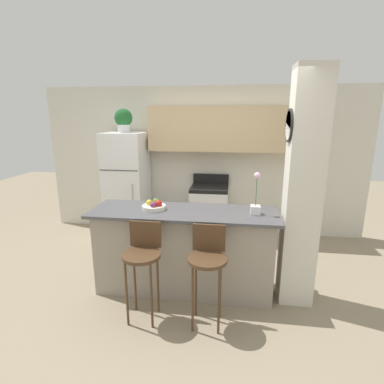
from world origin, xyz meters
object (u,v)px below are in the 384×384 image
at_px(orchid_vase, 256,202).
at_px(fruit_bowl, 154,206).
at_px(refrigerator, 127,185).
at_px(bar_stool_right, 208,260).
at_px(bar_stool_left, 143,256).
at_px(potted_plant_on_fridge, 124,120).
at_px(trash_bin, 156,231).
at_px(stove_range, 209,212).

distance_m(orchid_vase, fruit_bowl, 1.16).
height_order(refrigerator, bar_stool_right, refrigerator).
bearing_deg(fruit_bowl, bar_stool_left, -87.77).
height_order(refrigerator, bar_stool_left, refrigerator).
distance_m(refrigerator, potted_plant_on_fridge, 1.10).
height_order(refrigerator, trash_bin, refrigerator).
bearing_deg(orchid_vase, bar_stool_left, -153.66).
bearing_deg(bar_stool_left, fruit_bowl, 92.23).
xyz_separation_m(bar_stool_right, fruit_bowl, (-0.68, 0.58, 0.35)).
relative_size(potted_plant_on_fridge, trash_bin, 1.00).
height_order(stove_range, potted_plant_on_fridge, potted_plant_on_fridge).
distance_m(potted_plant_on_fridge, orchid_vase, 2.74).
height_order(fruit_bowl, trash_bin, fruit_bowl).
distance_m(refrigerator, stove_range, 1.49).
height_order(bar_stool_right, fruit_bowl, fruit_bowl).
bearing_deg(bar_stool_right, trash_bin, 118.32).
relative_size(stove_range, orchid_vase, 2.27).
relative_size(bar_stool_right, trash_bin, 2.67).
bearing_deg(bar_stool_left, trash_bin, 101.03).
bearing_deg(orchid_vase, stove_range, 111.11).
distance_m(stove_range, fruit_bowl, 1.82).
bearing_deg(orchid_vase, fruit_bowl, 179.19).
xyz_separation_m(refrigerator, potted_plant_on_fridge, (-0.00, 0.00, 1.10)).
bearing_deg(bar_stool_right, orchid_vase, 49.69).
height_order(orchid_vase, trash_bin, orchid_vase).
distance_m(bar_stool_right, orchid_vase, 0.86).
height_order(potted_plant_on_fridge, fruit_bowl, potted_plant_on_fridge).
relative_size(refrigerator, bar_stool_right, 1.76).
bearing_deg(refrigerator, bar_stool_left, -66.77).
xyz_separation_m(stove_range, bar_stool_left, (-0.49, -2.22, 0.23)).
relative_size(stove_range, potted_plant_on_fridge, 2.81).
relative_size(refrigerator, potted_plant_on_fridge, 4.70).
relative_size(bar_stool_left, orchid_vase, 2.15).
distance_m(refrigerator, orchid_vase, 2.61).
xyz_separation_m(potted_plant_on_fridge, orchid_vase, (2.06, -1.59, -0.86)).
height_order(refrigerator, potted_plant_on_fridge, potted_plant_on_fridge).
relative_size(bar_stool_left, bar_stool_right, 1.00).
distance_m(stove_range, bar_stool_left, 2.28).
bearing_deg(fruit_bowl, refrigerator, 119.78).
xyz_separation_m(bar_stool_right, orchid_vase, (0.48, 0.56, 0.45)).
height_order(stove_range, trash_bin, stove_range).
bearing_deg(trash_bin, potted_plant_on_fridge, 156.26).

